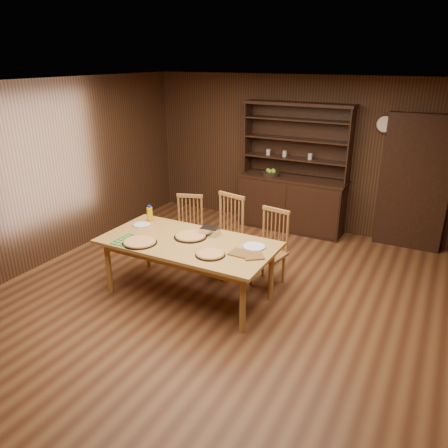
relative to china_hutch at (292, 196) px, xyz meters
The scene contains 20 objects.
floor 2.82m from the china_hutch, 89.99° to the right, with size 6.00×6.00×0.00m, color brown.
room_shell 2.92m from the china_hutch, 89.99° to the right, with size 6.00×6.00×6.00m.
china_hutch is the anchor object (origin of this frame).
doorway 1.96m from the china_hutch, ahead, with size 1.00×0.18×2.10m, color black.
wall_clock 1.89m from the china_hutch, ahead, with size 0.30×0.05×0.30m.
dining_table 2.83m from the china_hutch, 97.21° to the right, with size 2.16×1.08×0.75m.
chair_left 2.11m from the china_hutch, 115.92° to the right, with size 0.51×0.50×0.99m.
chair_center 2.01m from the china_hutch, 96.97° to the right, with size 0.55×0.53×1.13m.
chair_right 2.04m from the china_hutch, 78.08° to the right, with size 0.48×0.46×1.03m.
pizza_left 3.25m from the china_hutch, 105.01° to the right, with size 0.42×0.42×0.04m.
pizza_right 3.03m from the china_hutch, 88.37° to the right, with size 0.35×0.35×0.04m.
pizza_center 2.72m from the china_hutch, 98.37° to the right, with size 0.42×0.42×0.04m.
cooling_rack 3.30m from the china_hutch, 107.37° to the right, with size 0.34×0.34×0.02m, color #0CA84E, non-canonical shape.
plate_left 2.90m from the china_hutch, 114.34° to the right, with size 0.25×0.25×0.02m.
plate_right 2.63m from the china_hutch, 80.43° to the right, with size 0.28×0.28×0.02m.
foil_dish 2.51m from the china_hutch, 95.16° to the right, with size 0.23×0.16×0.09m, color white.
juice_bottle 2.74m from the china_hutch, 115.78° to the right, with size 0.08×0.08×0.23m.
pot_holder_a 2.88m from the china_hutch, 79.30° to the right, with size 0.22×0.22×0.02m, color red.
pot_holder_b 2.86m from the china_hutch, 82.72° to the right, with size 0.21×0.21×0.02m, color red.
fruit_bowl 0.55m from the china_hutch, behind, with size 0.31×0.31×0.12m.
Camera 1 is at (2.34, -4.19, 2.88)m, focal length 35.00 mm.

